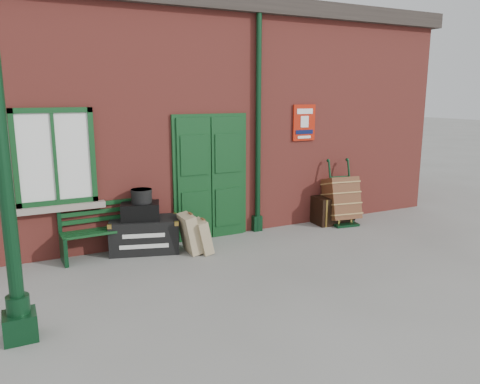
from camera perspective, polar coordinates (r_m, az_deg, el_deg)
ground at (r=7.61m, az=3.02°, el=-8.13°), size 80.00×80.00×0.00m
station_building at (r=10.34m, az=-6.63°, el=9.36°), size 10.30×4.30×4.36m
canopy_column at (r=5.33m, az=-26.39°, el=-2.31°), size 0.34×0.34×3.61m
bench at (r=7.94m, az=-15.85°, el=-4.24°), size 1.49×0.52×0.91m
houdini_trunk at (r=8.04m, az=-11.58°, el=-5.14°), size 1.25×0.91×0.56m
strongbox at (r=7.92m, az=-12.05°, el=-2.27°), size 0.72×0.61×0.28m
hatbox at (r=7.87m, az=-11.92°, el=-0.47°), size 0.42×0.42×0.22m
suitcase_back at (r=7.82m, az=-6.15°, el=-5.04°), size 0.30×0.46×0.67m
suitcase_front at (r=7.81m, az=-4.64°, el=-5.40°), size 0.28×0.42×0.58m
porter_trolley at (r=9.71m, az=12.25°, el=-0.92°), size 0.71×0.75×1.28m
dark_trunk at (r=9.76m, az=11.17°, el=-2.12°), size 0.81×0.56×0.56m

